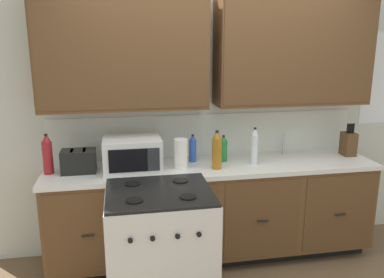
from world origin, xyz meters
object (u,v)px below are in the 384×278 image
(microwave, at_px, (132,154))
(knife_block, at_px, (348,143))
(paper_towel_roll, at_px, (181,154))
(bottle_clear, at_px, (254,146))
(stove_range, at_px, (160,250))
(toaster, at_px, (79,161))
(bottle_amber, at_px, (217,150))
(bottle_blue, at_px, (193,148))
(bottle_red, at_px, (47,154))
(bottle_green, at_px, (223,149))

(microwave, xyz_separation_m, knife_block, (2.04, 0.08, -0.02))
(paper_towel_roll, distance_m, bottle_clear, 0.66)
(stove_range, bearing_deg, paper_towel_roll, 66.85)
(toaster, xyz_separation_m, bottle_amber, (1.15, -0.12, 0.07))
(microwave, xyz_separation_m, bottle_blue, (0.55, 0.15, -0.02))
(toaster, bearing_deg, bottle_clear, -1.87)
(stove_range, xyz_separation_m, toaster, (-0.60, 0.63, 0.53))
(toaster, relative_size, bottle_clear, 0.85)
(microwave, bearing_deg, knife_block, 2.29)
(bottle_clear, bearing_deg, bottle_red, 178.09)
(toaster, xyz_separation_m, bottle_green, (1.26, 0.08, 0.02))
(bottle_clear, bearing_deg, bottle_green, 152.67)
(bottle_clear, height_order, bottle_red, bottle_red)
(stove_range, bearing_deg, bottle_green, 47.30)
(paper_towel_roll, distance_m, bottle_green, 0.43)
(bottle_green, bearing_deg, knife_block, -1.32)
(stove_range, distance_m, knife_block, 2.08)
(bottle_red, bearing_deg, bottle_amber, -5.24)
(bottle_red, bearing_deg, bottle_green, 2.64)
(bottle_red, bearing_deg, stove_range, -37.26)
(knife_block, height_order, bottle_blue, knife_block)
(stove_range, xyz_separation_m, bottle_blue, (0.38, 0.76, 0.56))
(knife_block, relative_size, bottle_red, 0.92)
(bottle_amber, relative_size, bottle_red, 0.99)
(bottle_blue, bearing_deg, microwave, -164.42)
(stove_range, distance_m, bottle_amber, 0.96)
(toaster, relative_size, bottle_red, 0.83)
(toaster, distance_m, bottle_green, 1.26)
(stove_range, height_order, bottle_blue, bottle_blue)
(microwave, distance_m, bottle_amber, 0.72)
(toaster, bearing_deg, stove_range, -46.47)
(bottle_blue, xyz_separation_m, bottle_green, (0.27, -0.04, -0.00))
(stove_range, relative_size, toaster, 3.39)
(stove_range, xyz_separation_m, paper_towel_roll, (0.25, 0.58, 0.56))
(bottle_green, bearing_deg, bottle_amber, -118.41)
(toaster, bearing_deg, paper_towel_roll, -3.67)
(toaster, xyz_separation_m, paper_towel_roll, (0.85, -0.05, 0.03))
(paper_towel_roll, distance_m, bottle_amber, 0.31)
(bottle_clear, relative_size, bottle_amber, 0.99)
(bottle_amber, bearing_deg, bottle_red, 174.76)
(toaster, height_order, knife_block, knife_block)
(bottle_amber, height_order, bottle_red, bottle_red)
(bottle_clear, bearing_deg, microwave, 179.04)
(microwave, relative_size, bottle_blue, 1.91)
(bottle_green, xyz_separation_m, bottle_red, (-1.51, -0.07, 0.05))
(paper_towel_roll, xyz_separation_m, bottle_amber, (0.30, -0.06, 0.03))
(knife_block, bearing_deg, paper_towel_roll, -176.32)
(paper_towel_roll, bearing_deg, stove_range, -113.15)
(bottle_amber, bearing_deg, toaster, 174.12)
(paper_towel_roll, distance_m, bottle_red, 1.10)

